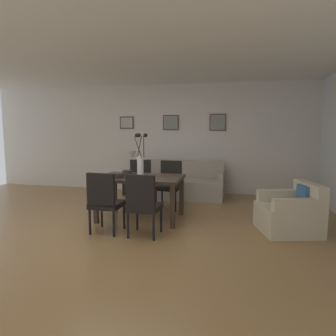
{
  "coord_description": "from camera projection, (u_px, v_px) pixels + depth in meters",
  "views": [
    {
      "loc": [
        1.85,
        -4.33,
        1.56
      ],
      "look_at": [
        0.69,
        0.84,
        0.89
      ],
      "focal_mm": 33.78,
      "sensor_mm": 36.0,
      "label": 1
    }
  ],
  "objects": [
    {
      "name": "framed_picture_center",
      "position": [
        171.0,
        123.0,
        7.61
      ],
      "size": [
        0.39,
        0.03,
        0.36
      ],
      "color": "#473828"
    },
    {
      "name": "centerpiece_vase",
      "position": [
        140.0,
        160.0,
        5.33
      ],
      "size": [
        0.21,
        0.23,
        0.73
      ],
      "color": "white",
      "rests_on": "dining_table"
    },
    {
      "name": "bowl_near_left",
      "position": [
        118.0,
        175.0,
        5.23
      ],
      "size": [
        0.17,
        0.17,
        0.07
      ],
      "color": "#2D2826",
      "rests_on": "dining_table"
    },
    {
      "name": "armchair",
      "position": [
        291.0,
        213.0,
        4.75
      ],
      "size": [
        0.98,
        0.98,
        0.75
      ],
      "color": "beige",
      "rests_on": "ground"
    },
    {
      "name": "side_table",
      "position": [
        132.0,
        184.0,
        7.43
      ],
      "size": [
        0.36,
        0.36,
        0.52
      ],
      "primitive_type": "cube",
      "color": "black",
      "rests_on": "ground"
    },
    {
      "name": "dining_chair_near_left",
      "position": [
        105.0,
        200.0,
        4.65
      ],
      "size": [
        0.46,
        0.46,
        0.92
      ],
      "color": "black",
      "rests_on": "ground"
    },
    {
      "name": "placemat_near_right",
      "position": [
        127.0,
        174.0,
        5.64
      ],
      "size": [
        0.32,
        0.32,
        0.01
      ],
      "primitive_type": "cylinder",
      "color": "black",
      "rests_on": "dining_table"
    },
    {
      "name": "sofa",
      "position": [
        182.0,
        185.0,
        7.17
      ],
      "size": [
        1.88,
        0.84,
        0.8
      ],
      "color": "#A89E8E",
      "rests_on": "ground"
    },
    {
      "name": "framed_picture_right",
      "position": [
        218.0,
        122.0,
        7.36
      ],
      "size": [
        0.38,
        0.03,
        0.39
      ],
      "color": "#473828"
    },
    {
      "name": "ground_plane",
      "position": [
        112.0,
        231.0,
        4.79
      ],
      "size": [
        9.0,
        9.0,
        0.0
      ],
      "primitive_type": "plane",
      "color": "olive"
    },
    {
      "name": "framed_picture_left",
      "position": [
        127.0,
        123.0,
        7.85
      ],
      "size": [
        0.35,
        0.03,
        0.3
      ],
      "color": "#473828"
    },
    {
      "name": "dining_table",
      "position": [
        141.0,
        182.0,
        5.38
      ],
      "size": [
        1.4,
        0.92,
        0.74
      ],
      "color": "#3D2D23",
      "rests_on": "ground"
    },
    {
      "name": "table_lamp",
      "position": [
        132.0,
        157.0,
        7.35
      ],
      "size": [
        0.22,
        0.22,
        0.51
      ],
      "color": "beige",
      "rests_on": "side_table"
    },
    {
      "name": "bowl_near_right",
      "position": [
        127.0,
        172.0,
        5.63
      ],
      "size": [
        0.17,
        0.17,
        0.07
      ],
      "color": "#2D2826",
      "rests_on": "dining_table"
    },
    {
      "name": "dining_chair_near_right",
      "position": [
        139.0,
        181.0,
        6.32
      ],
      "size": [
        0.47,
        0.47,
        0.92
      ],
      "color": "black",
      "rests_on": "ground"
    },
    {
      "name": "placemat_near_left",
      "position": [
        119.0,
        178.0,
        5.23
      ],
      "size": [
        0.32,
        0.32,
        0.01
      ],
      "primitive_type": "cylinder",
      "color": "black",
      "rests_on": "dining_table"
    },
    {
      "name": "back_wall_panel",
      "position": [
        162.0,
        138.0,
        7.77
      ],
      "size": [
        9.0,
        0.1,
        2.6
      ],
      "primitive_type": "cube",
      "color": "silver",
      "rests_on": "ground"
    },
    {
      "name": "dining_chair_far_right",
      "position": [
        170.0,
        182.0,
        6.16
      ],
      "size": [
        0.47,
        0.47,
        0.92
      ],
      "color": "black",
      "rests_on": "ground"
    },
    {
      "name": "dining_chair_far_left",
      "position": [
        143.0,
        202.0,
        4.49
      ],
      "size": [
        0.45,
        0.45,
        0.92
      ],
      "color": "black",
      "rests_on": "ground"
    },
    {
      "name": "ceiling_panel",
      "position": [
        118.0,
        57.0,
        4.85
      ],
      "size": [
        9.0,
        7.2,
        0.08
      ],
      "primitive_type": "cube",
      "color": "white"
    }
  ]
}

